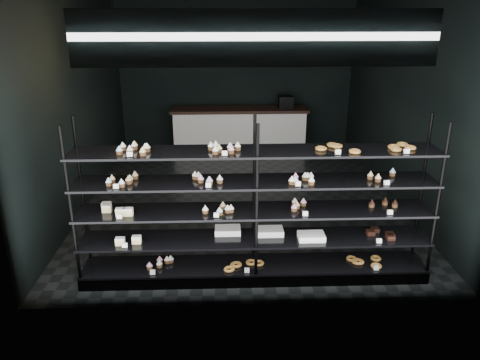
{
  "coord_description": "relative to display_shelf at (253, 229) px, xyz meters",
  "views": [
    {
      "loc": [
        -0.3,
        -7.24,
        3.03
      ],
      "look_at": [
        -0.1,
        -1.9,
        1.02
      ],
      "focal_mm": 35.0,
      "sensor_mm": 36.0,
      "label": 1
    }
  ],
  "objects": [
    {
      "name": "service_counter",
      "position": [
        0.04,
        4.95,
        -0.13
      ],
      "size": [
        2.87,
        0.65,
        1.23
      ],
      "color": "white",
      "rests_on": "room"
    },
    {
      "name": "signage",
      "position": [
        -0.03,
        -0.48,
        2.12
      ],
      "size": [
        3.3,
        0.05,
        0.5
      ],
      "color": "#0D1144",
      "rests_on": "room"
    },
    {
      "name": "pendant_lamp",
      "position": [
        -1.65,
        1.29,
        1.82
      ],
      "size": [
        0.33,
        0.33,
        0.9
      ],
      "color": "black",
      "rests_on": "room"
    },
    {
      "name": "room",
      "position": [
        -0.03,
        2.45,
        0.97
      ],
      "size": [
        5.01,
        6.01,
        3.2
      ],
      "color": "black",
      "rests_on": "ground"
    },
    {
      "name": "display_shelf",
      "position": [
        0.0,
        0.0,
        0.0
      ],
      "size": [
        4.0,
        0.5,
        1.91
      ],
      "color": "black",
      "rests_on": "room"
    }
  ]
}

